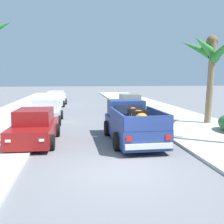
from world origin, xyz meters
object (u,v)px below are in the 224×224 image
at_px(car_right_near, 130,104).
at_px(palm_tree_right_mid, 211,54).
at_px(car_left_near, 34,127).
at_px(pickup_truck, 132,124).
at_px(car_left_mid, 46,112).
at_px(car_right_mid, 56,99).

height_order(car_right_near, palm_tree_right_mid, palm_tree_right_mid).
bearing_deg(car_left_near, pickup_truck, -2.61).
xyz_separation_m(pickup_truck, car_right_near, (1.96, 10.30, -0.10)).
distance_m(car_left_near, car_left_mid, 5.66).
xyz_separation_m(car_left_near, car_right_near, (6.42, 10.10, 0.00)).
bearing_deg(car_left_near, car_right_near, 57.54).
bearing_deg(palm_tree_right_mid, car_left_near, -161.63).
xyz_separation_m(car_left_mid, palm_tree_right_mid, (10.11, -2.32, 3.66)).
xyz_separation_m(car_left_mid, car_right_mid, (-0.10, 10.61, 0.00)).
xyz_separation_m(car_right_near, palm_tree_right_mid, (3.64, -6.76, 3.66)).
distance_m(car_left_mid, palm_tree_right_mid, 11.00).
height_order(car_left_near, palm_tree_right_mid, palm_tree_right_mid).
distance_m(pickup_truck, car_right_mid, 17.10).
bearing_deg(car_right_near, palm_tree_right_mid, -61.70).
distance_m(car_right_near, palm_tree_right_mid, 8.50).
bearing_deg(car_right_mid, car_left_mid, -89.44).
bearing_deg(palm_tree_right_mid, car_left_mid, 167.10).
bearing_deg(car_left_mid, palm_tree_right_mid, -12.90).
bearing_deg(car_right_mid, car_right_near, -43.15).
height_order(pickup_truck, car_right_near, pickup_truck).
height_order(pickup_truck, car_left_near, pickup_truck).
bearing_deg(pickup_truck, car_left_near, 177.39).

